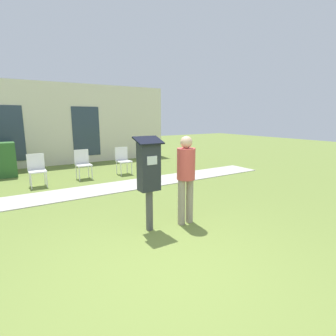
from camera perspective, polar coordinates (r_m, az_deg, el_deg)
name	(u,v)px	position (r m, az deg, el deg)	size (l,w,h in m)	color
ground_plane	(164,267)	(3.60, -0.84, -20.84)	(40.00, 40.00, 0.00)	olive
sidewalk	(82,192)	(7.07, -18.27, -5.01)	(12.00, 1.10, 0.02)	#B7B2A8
building_facade	(48,125)	(11.22, -24.61, 8.57)	(10.00, 0.26, 3.20)	beige
parking_meter	(149,172)	(4.32, -4.19, -0.79)	(0.44, 0.31, 1.59)	#4C4C4C
person_standing	(186,173)	(4.61, 3.93, -1.13)	(0.32, 0.32, 1.58)	gray
outdoor_chair_left	(37,168)	(8.06, -26.69, 0.10)	(0.44, 0.44, 0.90)	white
outdoor_chair_middle	(83,162)	(8.53, -18.10, 1.29)	(0.44, 0.44, 0.90)	white
outdoor_chair_right	(123,158)	(8.90, -9.83, 2.08)	(0.44, 0.44, 0.90)	white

